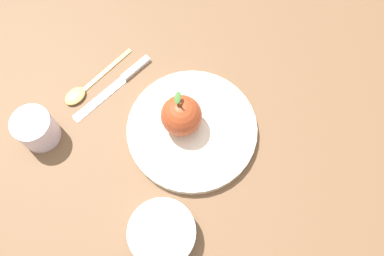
% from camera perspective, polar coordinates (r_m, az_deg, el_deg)
% --- Properties ---
extents(ground_plane, '(2.40, 2.40, 0.00)m').
position_cam_1_polar(ground_plane, '(0.81, -2.96, 0.56)').
color(ground_plane, brown).
extents(dinner_plate, '(0.26, 0.26, 0.02)m').
position_cam_1_polar(dinner_plate, '(0.79, 0.00, -0.22)').
color(dinner_plate, silver).
rests_on(dinner_plate, ground_plane).
extents(apple, '(0.08, 0.08, 0.09)m').
position_cam_1_polar(apple, '(0.75, -1.55, 1.80)').
color(apple, '#9E3D1E').
rests_on(apple, dinner_plate).
extents(side_bowl, '(0.12, 0.12, 0.04)m').
position_cam_1_polar(side_bowl, '(0.73, -4.34, -14.85)').
color(side_bowl, silver).
rests_on(side_bowl, ground_plane).
extents(cup, '(0.08, 0.08, 0.07)m').
position_cam_1_polar(cup, '(0.82, -21.65, -0.03)').
color(cup, silver).
rests_on(cup, ground_plane).
extents(knife, '(0.09, 0.20, 0.01)m').
position_cam_1_polar(knife, '(0.86, -10.39, 6.56)').
color(knife, silver).
rests_on(knife, ground_plane).
extents(spoon, '(0.10, 0.17, 0.01)m').
position_cam_1_polar(spoon, '(0.86, -15.45, 5.36)').
color(spoon, '#D8B766').
rests_on(spoon, ground_plane).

